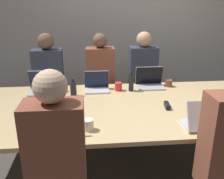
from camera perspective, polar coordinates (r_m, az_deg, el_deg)
The scene contains 19 objects.
ground_plane at distance 3.11m, azimuth 7.33°, elevation -16.38°, with size 24.00×24.00×0.00m, color #4C4742.
curtain_wall at distance 4.45m, azimuth 2.57°, elevation 14.08°, with size 12.00×0.06×2.80m.
conference_table at distance 2.76m, azimuth 7.95°, elevation -4.31°, with size 3.92×1.50×0.76m.
laptop_far_left at distance 3.18m, azimuth -15.59°, elevation 0.80°, with size 0.33×0.27×0.27m.
person_far_left at distance 3.62m, azimuth -14.08°, elevation 0.85°, with size 0.40×0.24×1.43m.
cup_far_left at distance 3.15m, azimuth -11.13°, elevation 0.23°, with size 0.07×0.07×0.08m.
laptop_far_center at distance 3.29m, azimuth 8.59°, elevation 1.90°, with size 0.36×0.26×0.26m.
person_far_center at distance 3.74m, azimuth 6.91°, elevation 1.82°, with size 0.40×0.24×1.42m.
cup_far_center at distance 3.36m, azimuth 12.85°, elevation 1.44°, with size 0.09×0.09×0.09m.
bottle_far_center at distance 3.10m, azimuth 4.41°, elevation 1.61°, with size 0.06×0.06×0.25m.
laptop_far_midleft at distance 3.14m, azimuth -3.49°, elevation 1.08°, with size 0.31×0.23×0.24m.
person_far_midleft at distance 3.65m, azimuth -2.61°, elevation 1.36°, with size 0.40×0.24×1.41m.
cup_far_midleft at distance 3.12m, azimuth 1.47°, elevation 0.68°, with size 0.09×0.09×0.10m.
bottle_far_midleft at distance 2.96m, azimuth -8.84°, elevation 0.22°, with size 0.07×0.07×0.21m.
laptop_near_left at distance 2.16m, azimuth -13.56°, elevation -8.04°, with size 0.36×0.27×0.27m.
person_near_left at distance 1.87m, azimuth -12.37°, elevation -17.70°, with size 0.40×0.24×1.43m.
cup_near_left at distance 2.18m, azimuth -5.50°, elevation -8.05°, with size 0.09×0.09×0.10m.
laptop_near_midright at distance 2.33m, azimuth 20.10°, elevation -6.68°, with size 0.32×0.27×0.26m.
stapler at distance 2.68m, azimuth 12.48°, elevation -3.60°, with size 0.06×0.15×0.05m.
Camera 1 is at (-0.62, -2.45, 1.81)m, focal length 40.00 mm.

